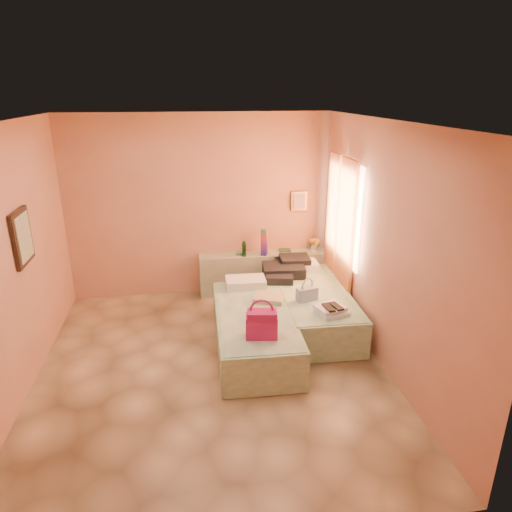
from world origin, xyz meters
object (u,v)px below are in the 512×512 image
(headboard_ledge, at_px, (264,272))
(towel_stack, at_px, (332,310))
(green_book, at_px, (285,250))
(flower_vase, at_px, (315,243))
(magenta_handbag, at_px, (262,324))
(bed_left, at_px, (254,330))
(blue_handbag, at_px, (307,294))
(water_bottle, at_px, (244,249))
(bed_right, at_px, (313,307))

(headboard_ledge, relative_size, towel_stack, 5.86)
(towel_stack, bearing_deg, green_book, 95.01)
(headboard_ledge, xyz_separation_m, flower_vase, (0.83, 0.02, 0.45))
(magenta_handbag, bearing_deg, bed_left, 98.00)
(green_book, xyz_separation_m, magenta_handbag, (-0.77, -2.35, -0.00))
(blue_handbag, relative_size, towel_stack, 0.79)
(green_book, distance_m, towel_stack, 1.96)
(water_bottle, distance_m, magenta_handbag, 2.23)
(headboard_ledge, bearing_deg, blue_handbag, -77.85)
(headboard_ledge, relative_size, bed_left, 1.02)
(flower_vase, xyz_separation_m, magenta_handbag, (-1.25, -2.32, -0.11))
(bed_right, bearing_deg, water_bottle, 127.97)
(bed_left, bearing_deg, towel_stack, -10.01)
(water_bottle, distance_m, towel_stack, 2.01)
(blue_handbag, bearing_deg, towel_stack, -80.17)
(magenta_handbag, xyz_separation_m, blue_handbag, (0.74, 0.83, -0.07))
(green_book, relative_size, towel_stack, 0.51)
(bed_right, xyz_separation_m, towel_stack, (0.04, -0.71, 0.30))
(bed_left, relative_size, towel_stack, 5.71)
(water_bottle, relative_size, flower_vase, 0.96)
(headboard_ledge, bearing_deg, water_bottle, -166.45)
(water_bottle, distance_m, blue_handbag, 1.54)
(bed_right, distance_m, towel_stack, 0.77)
(water_bottle, height_order, towel_stack, water_bottle)
(headboard_ledge, height_order, water_bottle, water_bottle)
(bed_left, bearing_deg, flower_vase, 55.72)
(bed_left, height_order, flower_vase, flower_vase)
(bed_right, distance_m, magenta_handbag, 1.50)
(blue_handbag, bearing_deg, water_bottle, 98.67)
(headboard_ledge, xyz_separation_m, green_book, (0.35, 0.05, 0.34))
(green_book, height_order, blue_handbag, green_book)
(flower_vase, bearing_deg, towel_stack, -99.19)
(bed_left, xyz_separation_m, blue_handbag, (0.73, 0.23, 0.34))
(magenta_handbag, bearing_deg, blue_handbag, 57.07)
(flower_vase, bearing_deg, bed_left, -125.94)
(blue_handbag, bearing_deg, flower_vase, 54.81)
(blue_handbag, height_order, towel_stack, blue_handbag)
(headboard_ledge, distance_m, bed_left, 1.75)
(bed_right, relative_size, towel_stack, 5.71)
(headboard_ledge, relative_size, magenta_handbag, 5.89)
(water_bottle, xyz_separation_m, green_book, (0.68, 0.13, -0.10))
(flower_vase, bearing_deg, magenta_handbag, -118.43)
(water_bottle, bearing_deg, bed_right, -53.69)
(bed_right, distance_m, blue_handbag, 0.48)
(water_bottle, distance_m, flower_vase, 1.16)
(headboard_ledge, height_order, bed_left, headboard_ledge)
(bed_right, bearing_deg, magenta_handbag, -127.54)
(blue_handbag, bearing_deg, headboard_ledge, 86.02)
(flower_vase, relative_size, towel_stack, 0.70)
(bed_right, bearing_deg, headboard_ledge, 113.96)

